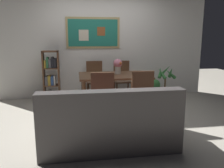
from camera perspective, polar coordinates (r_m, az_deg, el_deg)
ground_plane at (r=4.35m, az=0.07°, el=-8.21°), size 12.00×12.00×0.00m
wall_back_with_painting at (r=5.76m, az=-2.56°, el=9.86°), size 5.20×0.14×2.60m
dining_table at (r=4.71m, az=0.53°, el=1.25°), size 1.41×0.96×0.72m
dining_chair_near_right at (r=4.07m, az=7.15°, el=-1.81°), size 0.40×0.41×0.91m
dining_chair_far_left at (r=5.49m, az=-4.30°, el=1.69°), size 0.40×0.41×0.91m
dining_chair_near_left at (r=3.89m, az=-2.50°, el=-2.36°), size 0.40×0.41×0.91m
dining_chair_far_right at (r=5.55m, az=2.51°, el=1.82°), size 0.40×0.41×0.91m
leather_couch at (r=3.16m, az=-0.83°, el=-9.99°), size 1.80×0.84×0.84m
bookshelf at (r=5.44m, az=-14.72°, el=1.33°), size 0.36×0.28×1.17m
potted_ivy at (r=5.85m, az=10.39°, el=-0.74°), size 0.29×0.29×0.47m
potted_palm at (r=5.49m, az=12.95°, el=-0.26°), size 0.42×0.45×0.84m
flower_vase at (r=4.76m, az=1.46°, el=4.71°), size 0.19×0.19×0.31m
tv_remote at (r=4.83m, az=5.91°, el=2.70°), size 0.15×0.12×0.02m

